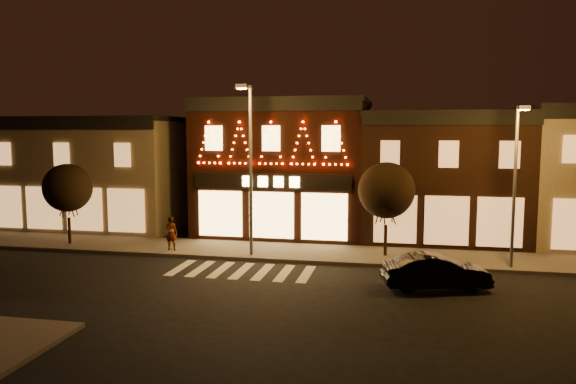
% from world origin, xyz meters
% --- Properties ---
extents(ground, '(120.00, 120.00, 0.00)m').
position_xyz_m(ground, '(0.00, 0.00, 0.00)').
color(ground, black).
rests_on(ground, ground).
extents(sidewalk_far, '(44.00, 4.00, 0.15)m').
position_xyz_m(sidewalk_far, '(2.00, 8.00, 0.07)').
color(sidewalk_far, '#47423D').
rests_on(sidewalk_far, ground).
extents(building_left, '(12.20, 8.28, 7.30)m').
position_xyz_m(building_left, '(-13.00, 13.99, 3.66)').
color(building_left, '#6B614C').
rests_on(building_left, ground).
extents(building_pulp, '(10.20, 8.34, 8.30)m').
position_xyz_m(building_pulp, '(0.00, 13.98, 4.16)').
color(building_pulp, black).
rests_on(building_pulp, ground).
extents(building_right_a, '(9.20, 8.28, 7.50)m').
position_xyz_m(building_right_a, '(9.50, 13.99, 3.76)').
color(building_right_a, black).
rests_on(building_right_a, ground).
extents(streetlamp_mid, '(0.54, 1.94, 8.48)m').
position_xyz_m(streetlamp_mid, '(-0.29, 6.50, 5.12)').
color(streetlamp_mid, '#59595E').
rests_on(streetlamp_mid, sidewalk_far).
extents(streetlamp_right, '(0.47, 1.68, 7.38)m').
position_xyz_m(streetlamp_right, '(12.14, 6.38, 4.48)').
color(streetlamp_right, '#59595E').
rests_on(streetlamp_right, sidewalk_far).
extents(tree_left, '(2.67, 2.67, 4.46)m').
position_xyz_m(tree_left, '(-10.98, 7.38, 3.27)').
color(tree_left, black).
rests_on(tree_left, sidewalk_far).
extents(tree_right, '(2.82, 2.82, 4.72)m').
position_xyz_m(tree_right, '(6.39, 7.92, 3.45)').
color(tree_right, black).
rests_on(tree_right, sidewalk_far).
extents(dark_sedan, '(4.52, 2.44, 1.41)m').
position_xyz_m(dark_sedan, '(8.54, 2.85, 0.71)').
color(dark_sedan, black).
rests_on(dark_sedan, ground).
extents(pedestrian, '(0.66, 0.44, 1.79)m').
position_xyz_m(pedestrian, '(-4.70, 6.92, 1.05)').
color(pedestrian, gray).
rests_on(pedestrian, sidewalk_far).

